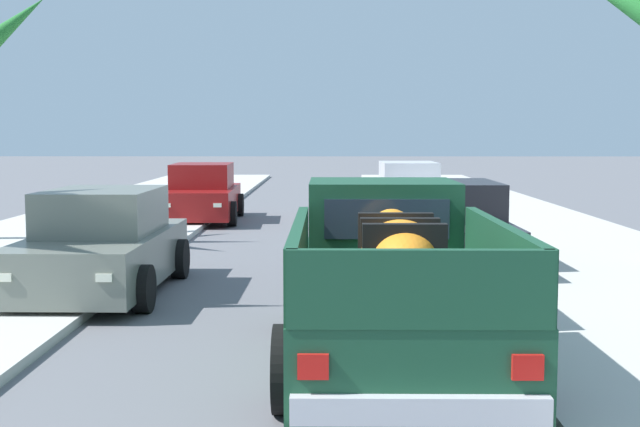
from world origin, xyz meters
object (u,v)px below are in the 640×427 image
(car_right_mid, at_px, (409,191))
(car_left_far, at_px, (450,229))
(car_left_near, at_px, (102,245))
(pickup_truck, at_px, (391,285))
(car_right_near, at_px, (202,194))

(car_right_mid, height_order, car_left_far, same)
(car_left_near, height_order, car_left_far, same)
(car_left_near, height_order, car_right_mid, same)
(pickup_truck, distance_m, car_left_near, 5.40)
(car_right_near, xyz_separation_m, car_left_far, (5.48, -7.86, 0.00))
(car_right_near, bearing_deg, car_right_mid, 12.62)
(car_right_near, bearing_deg, car_left_near, -89.77)
(pickup_truck, height_order, car_right_near, pickup_truck)
(pickup_truck, bearing_deg, car_left_far, 75.79)
(car_right_mid, bearing_deg, pickup_truck, -96.29)
(car_right_near, distance_m, car_right_mid, 5.80)
(car_left_far, bearing_deg, car_right_near, 124.91)
(pickup_truck, distance_m, car_right_near, 14.26)
(car_left_near, bearing_deg, car_right_mid, 63.55)
(pickup_truck, bearing_deg, car_right_mid, 83.71)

